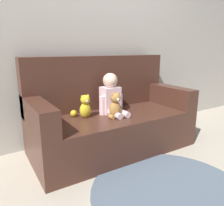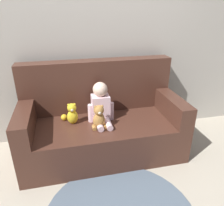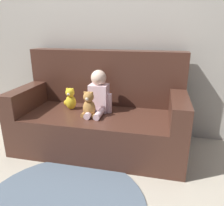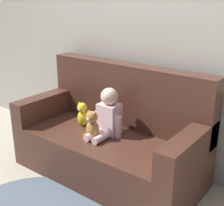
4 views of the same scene
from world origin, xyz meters
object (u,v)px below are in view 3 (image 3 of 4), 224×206
object	(u,v)px
couch	(101,115)
person_baby	(98,95)
toy_ball	(67,103)
plush_toy_side	(71,99)
teddy_bear_brown	(89,105)

from	to	relation	value
couch	person_baby	bearing A→B (deg)	-101.36
toy_ball	couch	bearing A→B (deg)	-6.01
toy_ball	plush_toy_side	bearing A→B (deg)	-46.70
couch	plush_toy_side	bearing A→B (deg)	-170.77
couch	toy_ball	world-z (taller)	couch
couch	teddy_bear_brown	xyz separation A→B (m)	(-0.06, -0.21, 0.18)
couch	teddy_bear_brown	world-z (taller)	couch
person_baby	teddy_bear_brown	xyz separation A→B (m)	(-0.05, -0.16, -0.06)
couch	plush_toy_side	xyz separation A→B (m)	(-0.32, -0.05, 0.18)
teddy_bear_brown	couch	bearing A→B (deg)	74.01
person_baby	plush_toy_side	bearing A→B (deg)	-179.25
plush_toy_side	person_baby	bearing A→B (deg)	0.75
person_baby	toy_ball	world-z (taller)	person_baby
teddy_bear_brown	plush_toy_side	xyz separation A→B (m)	(-0.26, 0.16, -0.00)
plush_toy_side	toy_ball	xyz separation A→B (m)	(-0.09, 0.09, -0.08)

